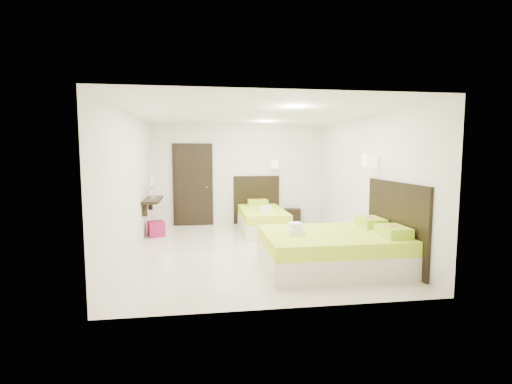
{
  "coord_description": "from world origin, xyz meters",
  "views": [
    {
      "loc": [
        -0.95,
        -6.96,
        1.87
      ],
      "look_at": [
        0.1,
        0.3,
        1.1
      ],
      "focal_mm": 26.0,
      "sensor_mm": 36.0,
      "label": 1
    }
  ],
  "objects": [
    {
      "name": "ottoman",
      "position": [
        -2.0,
        1.5,
        0.17
      ],
      "size": [
        0.43,
        0.43,
        0.34
      ],
      "primitive_type": "cube",
      "rotation": [
        0.0,
        0.0,
        0.31
      ],
      "color": "maroon",
      "rests_on": "ground"
    },
    {
      "name": "bed_double",
      "position": [
        1.21,
        -1.28,
        0.33
      ],
      "size": [
        2.24,
        1.91,
        1.85
      ],
      "color": "beige",
      "rests_on": "ground"
    },
    {
      "name": "bed_single",
      "position": [
        0.47,
        1.81,
        0.3
      ],
      "size": [
        1.22,
        2.03,
        1.68
      ],
      "color": "beige",
      "rests_on": "ground"
    },
    {
      "name": "nightstand",
      "position": [
        1.43,
        2.67,
        0.2
      ],
      "size": [
        0.51,
        0.47,
        0.39
      ],
      "primitive_type": "cube",
      "rotation": [
        0.0,
        0.0,
        -0.19
      ],
      "color": "black",
      "rests_on": "ground"
    },
    {
      "name": "floor",
      "position": [
        0.0,
        0.0,
        0.0
      ],
      "size": [
        5.5,
        5.5,
        0.0
      ],
      "primitive_type": "plane",
      "color": "beige",
      "rests_on": "ground"
    },
    {
      "name": "console_shelf",
      "position": [
        -2.08,
        1.6,
        0.82
      ],
      "size": [
        0.35,
        1.2,
        0.78
      ],
      "color": "black",
      "rests_on": "ground"
    },
    {
      "name": "door",
      "position": [
        -1.2,
        2.7,
        1.05
      ],
      "size": [
        1.02,
        0.15,
        2.14
      ],
      "color": "black",
      "rests_on": "ground"
    }
  ]
}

